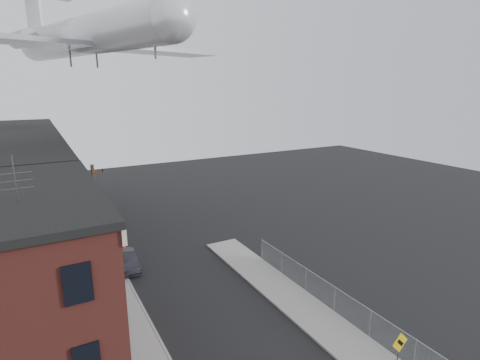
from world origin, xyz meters
The scene contains 16 objects.
sidewalk_left centered at (-5.50, 24.00, 0.06)m, with size 3.00×62.00×0.12m, color gray.
sidewalk_right centered at (5.50, 6.00, 0.06)m, with size 3.00×26.00×0.12m, color gray.
curb_left centered at (-4.05, 24.00, 0.07)m, with size 0.15×62.00×0.14m, color gray.
curb_right centered at (4.05, 6.00, 0.07)m, with size 0.15×26.00×0.14m, color gray.
row_house_b centered at (-11.96, 23.50, 5.13)m, with size 11.98×7.00×10.30m.
row_house_c centered at (-11.96, 30.50, 5.13)m, with size 11.98×7.00×10.30m.
row_house_d centered at (-11.96, 37.50, 5.13)m, with size 11.98×7.00×10.30m.
row_house_e centered at (-11.96, 44.50, 5.13)m, with size 11.98×7.00×10.30m.
chainlink_fence centered at (7.00, 5.00, 1.00)m, with size 0.06×18.06×1.90m.
warning_sign centered at (5.60, -1.03, 1.88)m, with size 1.10×0.11×2.80m.
utility_pole centered at (-5.60, 18.00, 4.67)m, with size 1.80×0.26×9.00m.
street_tree centered at (-5.27, 27.92, 3.45)m, with size 3.22×3.20×5.20m.
car_near centered at (-3.60, 22.56, 0.53)m, with size 1.26×3.13×1.07m, color #AC3316.
car_mid centered at (-3.60, 18.06, 0.69)m, with size 1.46×4.18×1.38m, color black.
car_far centered at (-3.60, 34.97, 0.60)m, with size 1.68×4.14×1.20m, color slate.
airplane centered at (-4.49, 24.17, 18.81)m, with size 23.25×26.61×7.70m.
Camera 1 is at (-9.23, -11.24, 14.63)m, focal length 28.00 mm.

